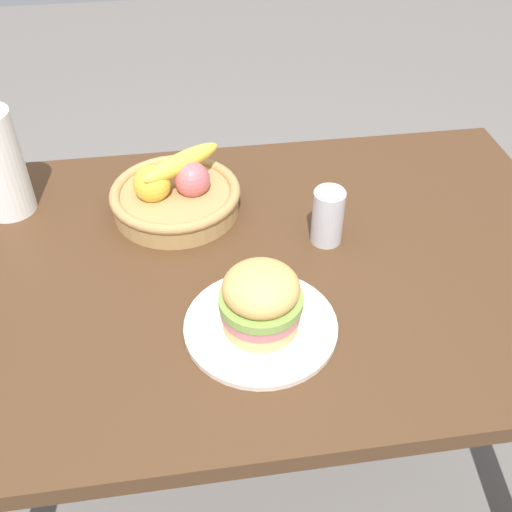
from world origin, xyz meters
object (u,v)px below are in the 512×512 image
Objects in this scene: plate at (261,326)px; soda_can at (328,216)px; sandwich at (261,299)px; fruit_basket at (175,194)px.

soda_can is (0.18, 0.23, 0.06)m from plate.
fruit_basket is at bearing 109.33° from sandwich.
fruit_basket is (-0.31, 0.15, -0.02)m from soda_can.
sandwich is 1.18× the size of soda_can.
soda_can is at bearing 52.64° from plate.
plate is at bearing 90.00° from sandwich.
sandwich is at bearing -127.36° from soda_can.
soda_can is 0.43× the size of fruit_basket.
fruit_basket is at bearing 153.78° from soda_can.
fruit_basket reaches higher than soda_can.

